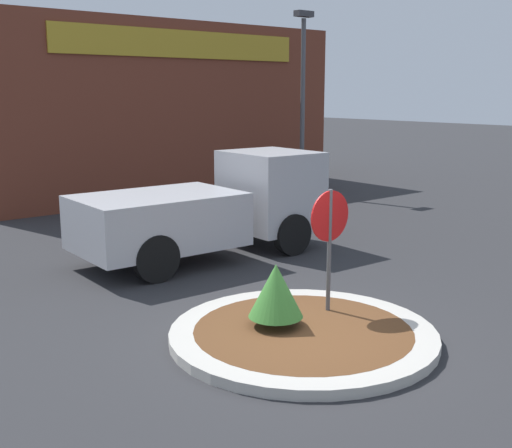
# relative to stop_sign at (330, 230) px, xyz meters

# --- Properties ---
(ground_plane) EXTENTS (120.00, 120.00, 0.00)m
(ground_plane) POSITION_rel_stop_sign_xyz_m (-0.92, -0.39, -1.51)
(ground_plane) COLOR #2D2D30
(traffic_island) EXTENTS (4.05, 4.05, 0.16)m
(traffic_island) POSITION_rel_stop_sign_xyz_m (-0.92, -0.39, -1.43)
(traffic_island) COLOR #BCB7AD
(traffic_island) RESTS_ON ground_plane
(stop_sign) EXTENTS (0.82, 0.07, 2.17)m
(stop_sign) POSITION_rel_stop_sign_xyz_m (0.00, 0.00, 0.00)
(stop_sign) COLOR #4C4C51
(stop_sign) RESTS_ON ground_plane
(island_shrub) EXTENTS (0.84, 0.84, 0.98)m
(island_shrub) POSITION_rel_stop_sign_xyz_m (-1.14, -0.01, -0.79)
(island_shrub) COLOR brown
(island_shrub) RESTS_ON traffic_island
(utility_truck) EXTENTS (5.74, 2.40, 2.29)m
(utility_truck) POSITION_rel_stop_sign_xyz_m (0.92, 4.57, -0.38)
(utility_truck) COLOR #B2B2B7
(utility_truck) RESTS_ON ground_plane
(storefront_building) EXTENTS (13.43, 6.07, 6.05)m
(storefront_building) POSITION_rel_stop_sign_xyz_m (4.88, 14.74, 1.51)
(storefront_building) COLOR brown
(storefront_building) RESTS_ON ground_plane
(light_pole) EXTENTS (0.70, 0.30, 6.39)m
(light_pole) POSITION_rel_stop_sign_xyz_m (8.51, 9.74, 2.24)
(light_pole) COLOR #4C4C51
(light_pole) RESTS_ON ground_plane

